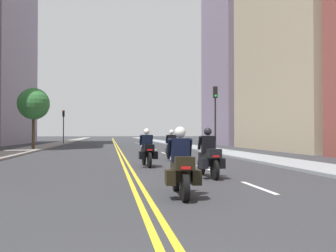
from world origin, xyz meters
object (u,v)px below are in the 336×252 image
at_px(motorcycle_3, 172,148).
at_px(traffic_light_near, 215,107).
at_px(street_tree_0, 34,104).
at_px(motorcycle_2, 147,151).
at_px(traffic_light_far, 63,121).
at_px(motorcycle_0, 181,168).
at_px(motorcycle_1, 209,157).

height_order(motorcycle_3, traffic_light_near, traffic_light_near).
bearing_deg(motorcycle_3, traffic_light_near, 53.83).
bearing_deg(street_tree_0, motorcycle_2, -65.32).
bearing_deg(motorcycle_3, traffic_light_far, 104.30).
bearing_deg(motorcycle_0, motorcycle_3, 84.30).
xyz_separation_m(motorcycle_0, traffic_light_far, (-7.57, 42.93, 2.43)).
height_order(motorcycle_0, traffic_light_far, traffic_light_far).
xyz_separation_m(motorcycle_1, street_tree_0, (-9.58, 21.83, 3.25)).
relative_size(motorcycle_0, motorcycle_1, 1.02).
xyz_separation_m(traffic_light_near, street_tree_0, (-13.86, 7.33, 0.64)).
distance_m(motorcycle_1, traffic_light_near, 15.34).
height_order(traffic_light_near, street_tree_0, street_tree_0).
height_order(motorcycle_3, traffic_light_far, traffic_light_far).
distance_m(traffic_light_far, street_tree_0, 17.60).
xyz_separation_m(motorcycle_2, street_tree_0, (-8.00, 17.41, 3.24)).
relative_size(motorcycle_1, traffic_light_near, 0.44).
xyz_separation_m(motorcycle_0, motorcycle_1, (1.58, 3.53, 0.03)).
bearing_deg(motorcycle_0, traffic_light_near, 74.56).
bearing_deg(motorcycle_1, motorcycle_3, 86.10).
height_order(motorcycle_2, street_tree_0, street_tree_0).
relative_size(traffic_light_near, traffic_light_far, 1.08).
bearing_deg(traffic_light_near, motorcycle_3, -123.82).
distance_m(motorcycle_2, motorcycle_3, 4.28).
distance_m(motorcycle_0, traffic_light_far, 43.66).
height_order(motorcycle_2, motorcycle_3, motorcycle_2).
relative_size(motorcycle_1, motorcycle_2, 0.94).
relative_size(motorcycle_1, traffic_light_far, 0.47).
bearing_deg(motorcycle_3, street_tree_0, 123.43).
bearing_deg(traffic_light_far, motorcycle_0, -80.00).
distance_m(motorcycle_1, traffic_light_far, 40.52).
relative_size(motorcycle_0, motorcycle_3, 0.95).
distance_m(motorcycle_1, motorcycle_2, 4.69).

